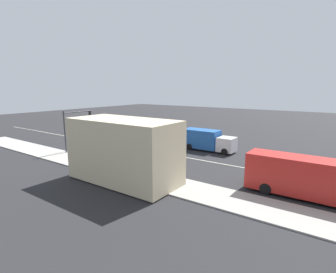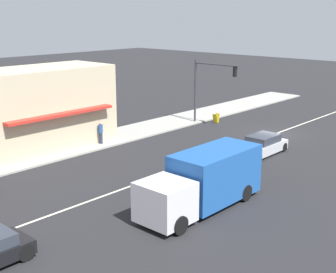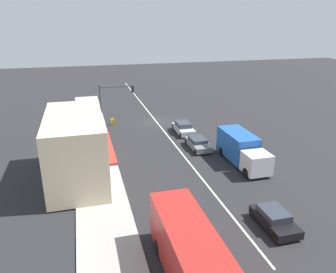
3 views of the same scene
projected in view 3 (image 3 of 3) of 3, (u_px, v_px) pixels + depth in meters
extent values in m
plane|color=#232326|center=(201.00, 178.00, 29.67)|extent=(160.00, 160.00, 0.00)
cube|color=#9E9B93|center=(101.00, 193.00, 26.99)|extent=(4.00, 73.00, 0.12)
cube|color=beige|center=(156.00, 121.00, 46.02)|extent=(0.16, 60.00, 0.01)
cube|color=#C6B793|center=(76.00, 147.00, 28.50)|extent=(4.79, 10.56, 5.78)
cube|color=red|center=(108.00, 145.00, 29.20)|extent=(0.70, 8.45, 0.20)
cylinder|color=#333338|center=(101.00, 107.00, 42.05)|extent=(0.18, 0.18, 5.60)
cylinder|color=#333338|center=(117.00, 87.00, 41.76)|extent=(4.50, 0.12, 0.12)
cube|color=black|center=(133.00, 89.00, 42.39)|extent=(0.28, 0.24, 0.84)
sphere|color=red|center=(132.00, 87.00, 42.41)|extent=(0.18, 0.18, 0.18)
sphere|color=gold|center=(132.00, 89.00, 42.50)|extent=(0.18, 0.18, 0.18)
sphere|color=green|center=(132.00, 91.00, 42.60)|extent=(0.18, 0.18, 0.18)
cylinder|color=#282D42|center=(106.00, 156.00, 33.08)|extent=(0.26, 0.26, 0.82)
cylinder|color=#284C8C|center=(105.00, 149.00, 32.84)|extent=(0.34, 0.34, 0.64)
sphere|color=tan|center=(105.00, 145.00, 32.69)|extent=(0.22, 0.22, 0.22)
cube|color=yellow|center=(113.00, 121.00, 44.49)|extent=(0.45, 0.21, 0.84)
cube|color=yellow|center=(113.00, 122.00, 44.20)|extent=(0.45, 0.21, 0.84)
cube|color=silver|center=(256.00, 163.00, 29.73)|extent=(2.28, 2.20, 1.90)
cube|color=#1E519E|center=(238.00, 145.00, 33.11)|extent=(2.40, 5.10, 2.60)
cylinder|color=black|center=(267.00, 170.00, 30.08)|extent=(0.28, 0.90, 0.90)
cylinder|color=black|center=(246.00, 173.00, 29.55)|extent=(0.28, 0.90, 0.90)
cylinder|color=black|center=(241.00, 149.00, 34.89)|extent=(0.28, 0.90, 0.90)
cylinder|color=black|center=(222.00, 151.00, 34.36)|extent=(0.28, 0.90, 0.90)
cube|color=red|center=(198.00, 270.00, 16.32)|extent=(2.50, 11.00, 3.00)
cylinder|color=black|center=(194.00, 241.00, 20.40)|extent=(0.30, 0.96, 0.96)
cylinder|color=black|center=(159.00, 248.00, 19.84)|extent=(0.30, 0.96, 0.96)
cube|color=#B7BABF|center=(183.00, 129.00, 41.12)|extent=(1.86, 4.28, 0.65)
cube|color=#2D333D|center=(183.00, 124.00, 41.11)|extent=(1.58, 2.36, 0.53)
cylinder|color=black|center=(194.00, 134.00, 39.82)|extent=(0.22, 0.65, 0.65)
cylinder|color=black|center=(181.00, 136.00, 39.41)|extent=(0.22, 0.65, 0.65)
cylinder|color=black|center=(186.00, 126.00, 42.94)|extent=(0.22, 0.65, 0.65)
cylinder|color=black|center=(173.00, 127.00, 42.54)|extent=(0.22, 0.65, 0.65)
cube|color=slate|center=(198.00, 144.00, 36.23)|extent=(1.85, 4.18, 0.59)
cube|color=#2D333D|center=(198.00, 140.00, 36.25)|extent=(1.57, 2.30, 0.41)
cylinder|color=black|center=(211.00, 151.00, 34.95)|extent=(0.22, 0.61, 0.61)
cylinder|color=black|center=(196.00, 152.00, 34.55)|extent=(0.22, 0.61, 0.61)
cylinder|color=black|center=(200.00, 140.00, 38.02)|extent=(0.22, 0.61, 0.61)
cylinder|color=black|center=(186.00, 141.00, 37.62)|extent=(0.22, 0.61, 0.61)
cube|color=black|center=(275.00, 221.00, 22.42)|extent=(1.87, 3.84, 0.59)
cube|color=#2D333D|center=(274.00, 213.00, 22.41)|extent=(1.59, 2.11, 0.48)
cylinder|color=black|center=(298.00, 234.00, 21.35)|extent=(0.22, 0.72, 0.72)
cylinder|color=black|center=(276.00, 238.00, 20.94)|extent=(0.22, 0.72, 0.72)
cylinder|color=black|center=(273.00, 210.00, 23.99)|extent=(0.22, 0.72, 0.72)
cylinder|color=black|center=(253.00, 213.00, 23.58)|extent=(0.22, 0.72, 0.72)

